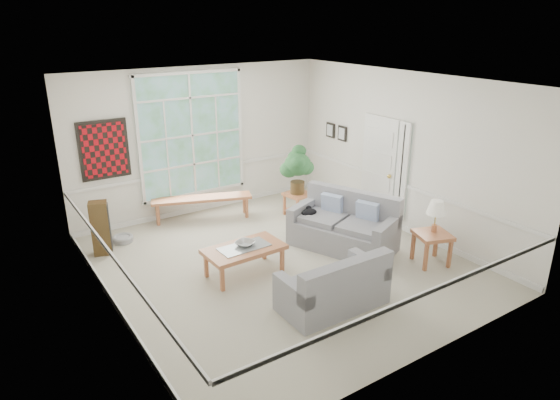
{
  "coord_description": "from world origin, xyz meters",
  "views": [
    {
      "loc": [
        -4.16,
        -6.24,
        3.91
      ],
      "look_at": [
        0.1,
        0.2,
        1.05
      ],
      "focal_mm": 32.0,
      "sensor_mm": 36.0,
      "label": 1
    }
  ],
  "objects_px": {
    "loveseat_front": "(333,280)",
    "loveseat_right": "(343,222)",
    "side_table": "(431,248)",
    "end_table": "(298,204)",
    "coffee_table": "(244,261)"
  },
  "relations": [
    {
      "from": "loveseat_right",
      "to": "side_table",
      "type": "relative_size",
      "value": 3.29
    },
    {
      "from": "coffee_table",
      "to": "end_table",
      "type": "relative_size",
      "value": 2.61
    },
    {
      "from": "loveseat_front",
      "to": "side_table",
      "type": "bearing_deg",
      "value": 3.5
    },
    {
      "from": "loveseat_right",
      "to": "coffee_table",
      "type": "xyz_separation_m",
      "value": [
        -1.95,
        0.11,
        -0.26
      ]
    },
    {
      "from": "side_table",
      "to": "end_table",
      "type": "bearing_deg",
      "value": 101.35
    },
    {
      "from": "coffee_table",
      "to": "side_table",
      "type": "relative_size",
      "value": 2.29
    },
    {
      "from": "coffee_table",
      "to": "end_table",
      "type": "bearing_deg",
      "value": 34.74
    },
    {
      "from": "loveseat_right",
      "to": "end_table",
      "type": "height_order",
      "value": "loveseat_right"
    },
    {
      "from": "loveseat_right",
      "to": "end_table",
      "type": "distance_m",
      "value": 1.74
    },
    {
      "from": "loveseat_right",
      "to": "coffee_table",
      "type": "relative_size",
      "value": 1.44
    },
    {
      "from": "loveseat_right",
      "to": "side_table",
      "type": "distance_m",
      "value": 1.55
    },
    {
      "from": "end_table",
      "to": "loveseat_right",
      "type": "bearing_deg",
      "value": -97.67
    },
    {
      "from": "loveseat_front",
      "to": "end_table",
      "type": "bearing_deg",
      "value": 63.22
    },
    {
      "from": "loveseat_front",
      "to": "loveseat_right",
      "type": "bearing_deg",
      "value": 46.05
    },
    {
      "from": "loveseat_right",
      "to": "end_table",
      "type": "xyz_separation_m",
      "value": [
        0.23,
        1.71,
        -0.25
      ]
    }
  ]
}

